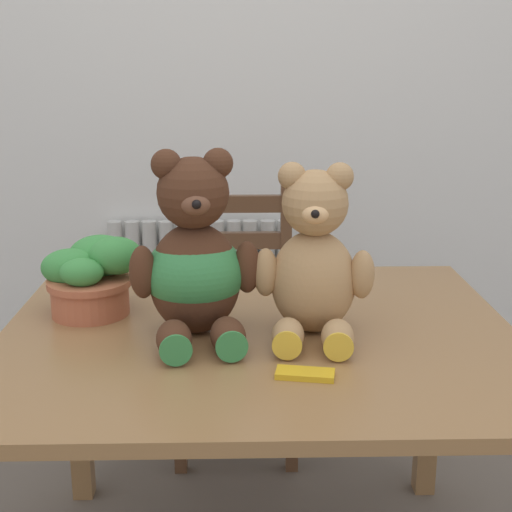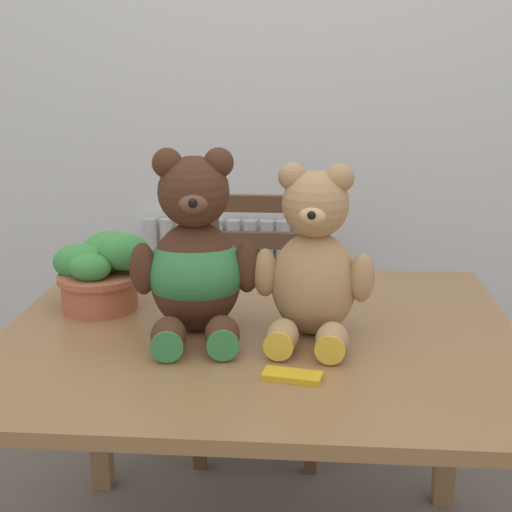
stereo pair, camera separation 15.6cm
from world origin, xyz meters
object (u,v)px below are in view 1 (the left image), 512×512
at_px(teddy_bear_left, 195,263).
at_px(teddy_bear_right, 314,262).
at_px(potted_plant, 93,274).
at_px(wooden_chair_behind, 236,319).
at_px(chocolate_bar, 305,374).

distance_m(teddy_bear_left, teddy_bear_right, 0.26).
distance_m(teddy_bear_left, potted_plant, 0.30).
distance_m(teddy_bear_right, potted_plant, 0.54).
height_order(wooden_chair_behind, chocolate_bar, wooden_chair_behind).
relative_size(teddy_bear_left, potted_plant, 1.70).
relative_size(teddy_bear_left, teddy_bear_right, 1.08).
height_order(teddy_bear_right, chocolate_bar, teddy_bear_right).
height_order(teddy_bear_left, chocolate_bar, teddy_bear_left).
bearing_deg(wooden_chair_behind, potted_plant, 64.19).
xyz_separation_m(wooden_chair_behind, potted_plant, (-0.34, -0.70, 0.38)).
bearing_deg(chocolate_bar, teddy_bear_right, 80.78).
distance_m(potted_plant, chocolate_bar, 0.62).
relative_size(teddy_bear_right, chocolate_bar, 3.38).
xyz_separation_m(wooden_chair_behind, teddy_bear_left, (-0.08, -0.85, 0.45)).
bearing_deg(potted_plant, chocolate_bar, -38.65).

